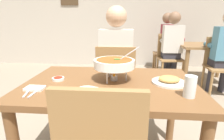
{
  "coord_description": "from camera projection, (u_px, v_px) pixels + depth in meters",
  "views": [
    {
      "loc": [
        0.11,
        -1.22,
        1.17
      ],
      "look_at": [
        0.0,
        0.15,
        0.78
      ],
      "focal_mm": 28.42,
      "sensor_mm": 36.0,
      "label": 1
    }
  ],
  "objects": [
    {
      "name": "chair_diner_main",
      "position": [
        116.0,
        79.0,
        2.03
      ],
      "size": [
        0.44,
        0.44,
        0.9
      ],
      "color": "olive",
      "rests_on": "ground_plane"
    },
    {
      "name": "dining_table_far",
      "position": [
        206.0,
        51.0,
        3.29
      ],
      "size": [
        1.0,
        0.8,
        0.73
      ],
      "color": "brown",
      "rests_on": "ground_plane"
    },
    {
      "name": "fork_utensil",
      "position": [
        28.0,
        92.0,
        1.12
      ],
      "size": [
        0.05,
        0.17,
        0.01
      ],
      "primitive_type": "cube",
      "rotation": [
        0.0,
        0.0,
        0.21
      ],
      "color": "silver",
      "rests_on": "dining_table_main"
    },
    {
      "name": "sauce_dish",
      "position": [
        58.0,
        79.0,
        1.34
      ],
      "size": [
        0.09,
        0.09,
        0.02
      ],
      "color": "white",
      "rests_on": "dining_table_main"
    },
    {
      "name": "dining_table_main",
      "position": [
        110.0,
        96.0,
        1.33
      ],
      "size": [
        1.24,
        0.83,
        0.73
      ],
      "color": "brown",
      "rests_on": "ground_plane"
    },
    {
      "name": "rice_plate",
      "position": [
        87.0,
        93.0,
        1.06
      ],
      "size": [
        0.24,
        0.24,
        0.06
      ],
      "color": "white",
      "rests_on": "dining_table_main"
    },
    {
      "name": "patron_bg_left",
      "position": [
        172.0,
        43.0,
        3.35
      ],
      "size": [
        0.4,
        0.45,
        1.31
      ],
      "color": "#2D2D38",
      "rests_on": "ground_plane"
    },
    {
      "name": "chair_bg_left",
      "position": [
        169.0,
        54.0,
        3.5
      ],
      "size": [
        0.47,
        0.47,
        0.9
      ],
      "color": "olive",
      "rests_on": "ground_plane"
    },
    {
      "name": "curry_bowl",
      "position": [
        114.0,
        64.0,
        1.3
      ],
      "size": [
        0.33,
        0.3,
        0.26
      ],
      "color": "silver",
      "rests_on": "dining_table_main"
    },
    {
      "name": "napkin_folded",
      "position": [
        35.0,
        88.0,
        1.16
      ],
      "size": [
        0.12,
        0.08,
        0.02
      ],
      "primitive_type": "cube",
      "rotation": [
        0.0,
        0.0,
        -0.02
      ],
      "color": "white",
      "rests_on": "dining_table_main"
    },
    {
      "name": "appetizer_plate",
      "position": [
        169.0,
        81.0,
        1.27
      ],
      "size": [
        0.24,
        0.24,
        0.06
      ],
      "color": "white",
      "rests_on": "dining_table_main"
    },
    {
      "name": "patron_bg_middle",
      "position": [
        168.0,
        40.0,
        3.85
      ],
      "size": [
        0.45,
        0.4,
        1.31
      ],
      "color": "#2D2D38",
      "rests_on": "ground_plane"
    },
    {
      "name": "chair_bg_middle",
      "position": [
        168.0,
        51.0,
        3.9
      ],
      "size": [
        0.46,
        0.46,
        0.9
      ],
      "color": "olive",
      "rests_on": "ground_plane"
    },
    {
      "name": "cafe_rear_partition",
      "position": [
        123.0,
        6.0,
        4.36
      ],
      "size": [
        10.0,
        0.1,
        3.0
      ],
      "primitive_type": "cube",
      "color": "#BCB2A3",
      "rests_on": "ground_plane"
    },
    {
      "name": "spoon_utensil",
      "position": [
        36.0,
        92.0,
        1.11
      ],
      "size": [
        0.02,
        0.17,
        0.01
      ],
      "primitive_type": "cube",
      "rotation": [
        0.0,
        0.0,
        -0.02
      ],
      "color": "silver",
      "rests_on": "dining_table_main"
    },
    {
      "name": "chair_bg_right",
      "position": [
        220.0,
        62.0,
        2.84
      ],
      "size": [
        0.47,
        0.47,
        0.9
      ],
      "color": "olive",
      "rests_on": "ground_plane"
    },
    {
      "name": "diner_main",
      "position": [
        116.0,
        59.0,
        1.99
      ],
      "size": [
        0.4,
        0.45,
        1.31
      ],
      "color": "#2D2D38",
      "rests_on": "ground_plane"
    },
    {
      "name": "drink_glass",
      "position": [
        190.0,
        88.0,
        1.04
      ],
      "size": [
        0.07,
        0.07,
        0.13
      ],
      "color": "silver",
      "rests_on": "dining_table_main"
    }
  ]
}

